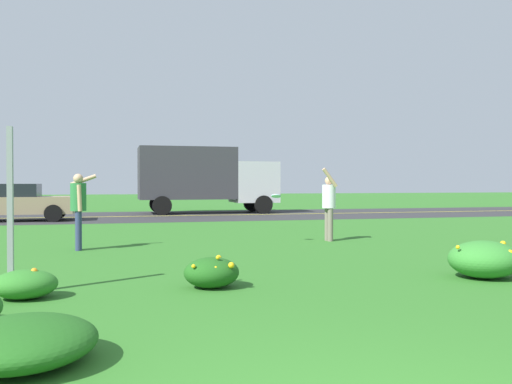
% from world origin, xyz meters
% --- Properties ---
extents(ground_plane, '(120.00, 120.00, 0.00)m').
position_xyz_m(ground_plane, '(0.00, 11.16, 0.00)').
color(ground_plane, '#2D6B23').
extents(highway_strip, '(120.00, 8.20, 0.01)m').
position_xyz_m(highway_strip, '(0.00, 22.31, 0.00)').
color(highway_strip, '#2D2D30').
rests_on(highway_strip, ground).
extents(highway_center_stripe, '(120.00, 0.16, 0.00)m').
position_xyz_m(highway_center_stripe, '(0.00, 22.31, 0.01)').
color(highway_center_stripe, yellow).
rests_on(highway_center_stripe, ground).
extents(daylily_clump_front_left, '(1.20, 1.30, 0.38)m').
position_xyz_m(daylily_clump_front_left, '(-2.17, 2.31, 0.19)').
color(daylily_clump_front_left, '#1E5619').
rests_on(daylily_clump_front_left, ground).
extents(daylily_clump_front_right, '(1.11, 1.05, 0.58)m').
position_xyz_m(daylily_clump_front_right, '(4.14, 4.88, 0.29)').
color(daylily_clump_front_right, '#337F2D').
rests_on(daylily_clump_front_right, ground).
extents(daylily_clump_mid_right, '(0.81, 0.68, 0.39)m').
position_xyz_m(daylily_clump_mid_right, '(-2.55, 5.04, 0.19)').
color(daylily_clump_mid_right, '#2D7526').
rests_on(daylily_clump_mid_right, ground).
extents(daylily_clump_mid_left, '(0.78, 0.71, 0.47)m').
position_xyz_m(daylily_clump_mid_left, '(-0.11, 5.16, 0.22)').
color(daylily_clump_mid_left, '#1E5619').
rests_on(daylily_clump_mid_left, ground).
extents(sign_post_near_path, '(0.07, 0.10, 2.23)m').
position_xyz_m(sign_post_near_path, '(-2.77, 5.34, 1.11)').
color(sign_post_near_path, '#93969B').
rests_on(sign_post_near_path, ground).
extents(person_thrower_green_shirt, '(0.58, 0.51, 1.68)m').
position_xyz_m(person_thrower_green_shirt, '(-2.19, 10.19, 1.01)').
color(person_thrower_green_shirt, '#287038').
rests_on(person_thrower_green_shirt, ground).
extents(person_catcher_white_shirt, '(0.44, 0.50, 1.86)m').
position_xyz_m(person_catcher_white_shirt, '(3.88, 10.60, 0.99)').
color(person_catcher_white_shirt, silver).
rests_on(person_catcher_white_shirt, ground).
extents(frisbee_pale_blue, '(0.25, 0.24, 0.13)m').
position_xyz_m(frisbee_pale_blue, '(2.45, 10.50, 1.16)').
color(frisbee_pale_blue, '#ADD6E5').
extents(car_tan_center_left, '(4.50, 2.00, 1.45)m').
position_xyz_m(car_tan_center_left, '(-5.22, 20.47, 0.74)').
color(car_tan_center_left, '#937F60').
rests_on(car_tan_center_left, ground).
extents(box_truck_silver, '(6.70, 2.46, 3.20)m').
position_xyz_m(box_truck_silver, '(2.93, 24.16, 1.80)').
color(box_truck_silver, '#B7BABF').
rests_on(box_truck_silver, ground).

